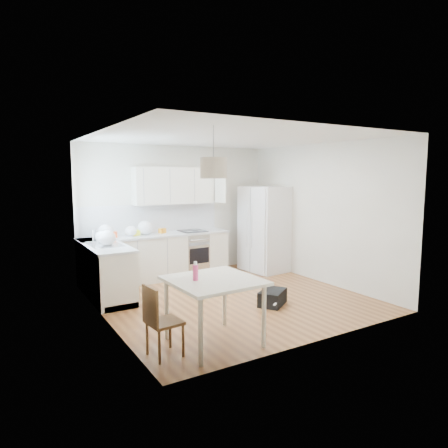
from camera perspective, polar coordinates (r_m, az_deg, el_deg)
name	(u,v)px	position (r m, az deg, el deg)	size (l,w,h in m)	color
floor	(230,298)	(6.96, 0.82, -10.48)	(4.20, 4.20, 0.00)	brown
ceiling	(230,138)	(6.66, 0.87, 12.24)	(4.20, 4.20, 0.00)	white
wall_back	(177,210)	(8.52, -6.66, 1.98)	(4.20, 4.20, 0.00)	beige
wall_left	(103,228)	(5.85, -16.87, -0.59)	(4.20, 4.20, 0.00)	beige
wall_right	(321,213)	(7.99, 13.73, 1.48)	(4.20, 4.20, 0.00)	beige
window_glassblock	(85,196)	(6.94, -19.26, 3.79)	(0.02, 1.00, 1.00)	#BFE0F9
cabinets_back	(157,258)	(8.15, -9.54, -4.78)	(3.00, 0.60, 0.88)	silver
cabinets_left	(105,271)	(7.23, -16.68, -6.49)	(0.60, 1.80, 0.88)	silver
counter_back	(157,235)	(8.07, -9.61, -1.58)	(3.02, 0.64, 0.04)	silver
counter_left	(104,245)	(7.14, -16.81, -2.90)	(0.64, 1.82, 0.04)	silver
backsplash_back	(151,218)	(8.30, -10.40, 0.80)	(3.00, 0.01, 0.58)	white
backsplash_left	(85,228)	(7.03, -19.22, -0.59)	(0.01, 1.80, 0.58)	white
upper_cabinets	(174,186)	(8.29, -7.20, 5.46)	(1.70, 0.32, 0.75)	silver
range_oven	(193,254)	(8.47, -4.49, -4.25)	(0.50, 0.61, 0.88)	silver
sink	(104,245)	(7.09, -16.71, -2.84)	(0.50, 0.80, 0.16)	silver
refrigerator	(266,229)	(8.75, 5.96, -0.70)	(0.88, 0.92, 1.85)	white
dining_table	(214,286)	(4.97, -1.45, -8.90)	(1.07, 1.07, 0.82)	beige
dining_chair	(165,320)	(4.78, -8.47, -13.47)	(0.36, 0.36, 0.85)	#482E15
drink_bottle	(195,271)	(4.87, -4.09, -6.71)	(0.07, 0.07, 0.23)	#E74086
gym_bag	(272,297)	(6.62, 6.94, -10.38)	(0.52, 0.34, 0.24)	black
pendant_lamp	(213,168)	(4.98, -1.51, 8.00)	(0.33, 0.33, 0.26)	beige
grocery_bag_a	(106,231)	(7.76, -16.54, -1.01)	(0.29, 0.24, 0.26)	white
grocery_bag_b	(131,231)	(7.87, -13.17, -1.00)	(0.22, 0.19, 0.20)	white
grocery_bag_c	(145,228)	(8.01, -11.17, -0.52)	(0.31, 0.26, 0.28)	white
grocery_bag_d	(102,237)	(7.27, -17.09, -1.76)	(0.23, 0.19, 0.20)	white
grocery_bag_e	(107,238)	(6.95, -16.37, -1.92)	(0.28, 0.24, 0.25)	white
snack_orange	(162,231)	(8.18, -8.81, -0.96)	(0.14, 0.09, 0.10)	orange
snack_yellow	(136,233)	(7.94, -12.49, -1.26)	(0.15, 0.09, 0.10)	#F8FF28
snack_red	(112,235)	(7.78, -15.67, -1.49)	(0.16, 0.10, 0.11)	#BE3D17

